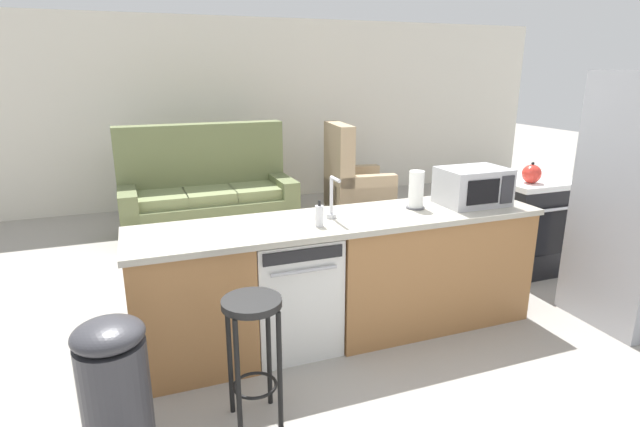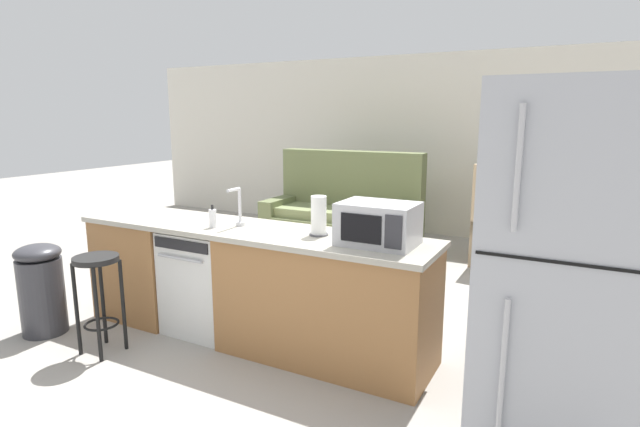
# 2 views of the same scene
# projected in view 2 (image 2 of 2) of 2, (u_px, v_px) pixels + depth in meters

# --- Properties ---
(ground_plane) EXTENTS (24.00, 24.00, 0.00)m
(ground_plane) POSITION_uv_depth(u_px,v_px,m) (235.00, 334.00, 4.04)
(ground_plane) COLOR gray
(wall_back) EXTENTS (10.00, 0.06, 2.60)m
(wall_back) POSITION_uv_depth(u_px,v_px,m) (426.00, 146.00, 7.28)
(wall_back) COLOR silver
(wall_back) RESTS_ON ground_plane
(kitchen_counter) EXTENTS (2.94, 0.66, 0.90)m
(kitchen_counter) POSITION_uv_depth(u_px,v_px,m) (258.00, 289.00, 3.84)
(kitchen_counter) COLOR #9E6B3D
(kitchen_counter) RESTS_ON ground_plane
(dishwasher) EXTENTS (0.58, 0.61, 0.84)m
(dishwasher) POSITION_uv_depth(u_px,v_px,m) (209.00, 280.00, 4.07)
(dishwasher) COLOR silver
(dishwasher) RESTS_ON ground_plane
(stove_range) EXTENTS (0.76, 0.68, 0.90)m
(stove_range) POSITION_uv_depth(u_px,v_px,m) (565.00, 311.00, 3.33)
(stove_range) COLOR black
(stove_range) RESTS_ON ground_plane
(refrigerator) EXTENTS (0.72, 0.73, 1.89)m
(refrigerator) POSITION_uv_depth(u_px,v_px,m) (564.00, 291.00, 2.29)
(refrigerator) COLOR #A8AAB2
(refrigerator) RESTS_ON ground_plane
(microwave) EXTENTS (0.50, 0.37, 0.28)m
(microwave) POSITION_uv_depth(u_px,v_px,m) (378.00, 224.00, 3.27)
(microwave) COLOR #B7B7BC
(microwave) RESTS_ON kitchen_counter
(sink_faucet) EXTENTS (0.07, 0.18, 0.30)m
(sink_faucet) POSITION_uv_depth(u_px,v_px,m) (239.00, 209.00, 3.82)
(sink_faucet) COLOR silver
(sink_faucet) RESTS_ON kitchen_counter
(paper_towel_roll) EXTENTS (0.14, 0.14, 0.28)m
(paper_towel_roll) POSITION_uv_depth(u_px,v_px,m) (319.00, 216.00, 3.53)
(paper_towel_roll) COLOR #4C4C51
(paper_towel_roll) RESTS_ON kitchen_counter
(soap_bottle) EXTENTS (0.06, 0.06, 0.18)m
(soap_bottle) POSITION_uv_depth(u_px,v_px,m) (213.00, 218.00, 3.78)
(soap_bottle) COLOR silver
(soap_bottle) RESTS_ON kitchen_counter
(kettle) EXTENTS (0.21, 0.17, 0.19)m
(kettle) POSITION_uv_depth(u_px,v_px,m) (544.00, 235.00, 3.20)
(kettle) COLOR red
(kettle) RESTS_ON stove_range
(bar_stool) EXTENTS (0.32, 0.32, 0.74)m
(bar_stool) POSITION_uv_depth(u_px,v_px,m) (98.00, 283.00, 3.63)
(bar_stool) COLOR black
(bar_stool) RESTS_ON ground_plane
(trash_bin) EXTENTS (0.35, 0.35, 0.74)m
(trash_bin) POSITION_uv_depth(u_px,v_px,m) (41.00, 288.00, 4.00)
(trash_bin) COLOR #333338
(trash_bin) RESTS_ON ground_plane
(couch) EXTENTS (2.02, 0.94, 1.27)m
(couch) POSITION_uv_depth(u_px,v_px,m) (344.00, 218.00, 6.65)
(couch) COLOR #667047
(couch) RESTS_ON ground_plane
(armchair) EXTENTS (0.89, 0.94, 1.20)m
(armchair) POSITION_uv_depth(u_px,v_px,m) (506.00, 234.00, 5.91)
(armchair) COLOR tan
(armchair) RESTS_ON ground_plane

